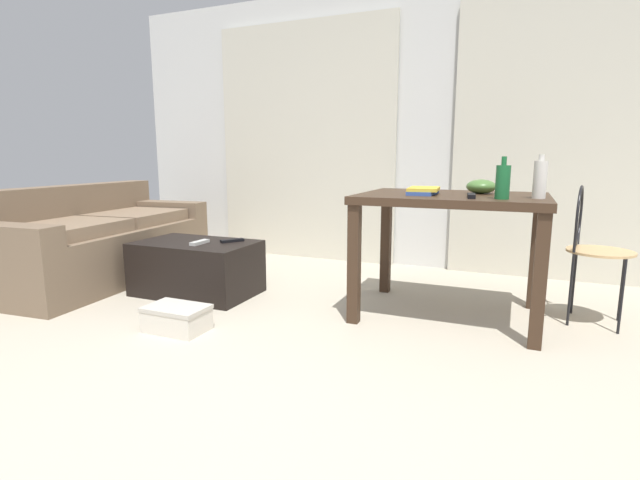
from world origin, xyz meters
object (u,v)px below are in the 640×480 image
(coffee_table, at_px, (197,268))
(bottle_far, at_px, (540,179))
(couch, at_px, (98,243))
(tv_remote_primary, at_px, (200,242))
(bottle_near, at_px, (503,182))
(wire_chair, at_px, (590,238))
(book_stack, at_px, (423,191))
(tv_remote_on_table, at_px, (471,196))
(tv_remote_secondary, at_px, (232,241))
(bowl, at_px, (481,187))
(craft_table, at_px, (451,213))
(shoebox, at_px, (177,318))

(coffee_table, height_order, bottle_far, bottle_far)
(couch, relative_size, tv_remote_primary, 11.30)
(bottle_far, relative_size, tv_remote_primary, 1.41)
(bottle_near, bearing_deg, wire_chair, 41.64)
(book_stack, xyz_separation_m, tv_remote_on_table, (0.31, -0.16, -0.01))
(coffee_table, distance_m, tv_remote_secondary, 0.35)
(tv_remote_on_table, xyz_separation_m, tv_remote_secondary, (-1.71, 0.10, -0.40))
(wire_chair, height_order, bowl, bowl)
(wire_chair, distance_m, bottle_near, 0.77)
(book_stack, bearing_deg, bottle_near, -20.78)
(bottle_near, xyz_separation_m, tv_remote_primary, (-2.05, -0.05, -0.48))
(coffee_table, xyz_separation_m, wire_chair, (2.65, 0.45, 0.34))
(coffee_table, bearing_deg, wire_chair, 9.58)
(bottle_far, distance_m, bowl, 0.42)
(wire_chair, height_order, tv_remote_primary, wire_chair)
(wire_chair, relative_size, book_stack, 2.77)
(couch, height_order, craft_table, craft_table)
(coffee_table, xyz_separation_m, bottle_far, (2.33, 0.11, 0.71))
(bowl, distance_m, tv_remote_secondary, 1.81)
(bottle_far, bearing_deg, tv_remote_secondary, -179.86)
(bottle_near, relative_size, tv_remote_primary, 1.35)
(bowl, relative_size, shoebox, 0.50)
(couch, bearing_deg, tv_remote_secondary, 2.48)
(craft_table, relative_size, bowl, 6.17)
(wire_chair, relative_size, shoebox, 2.34)
(couch, xyz_separation_m, bottle_near, (3.20, -0.06, 0.59))
(bowl, distance_m, tv_remote_on_table, 0.36)
(coffee_table, height_order, tv_remote_primary, tv_remote_primary)
(book_stack, bearing_deg, bowl, 30.21)
(tv_remote_primary, distance_m, tv_remote_secondary, 0.24)
(craft_table, distance_m, bottle_far, 0.56)
(couch, relative_size, bottle_near, 8.39)
(bowl, relative_size, tv_remote_secondary, 1.04)
(wire_chair, bearing_deg, tv_remote_primary, -168.85)
(wire_chair, bearing_deg, couch, -173.90)
(tv_remote_secondary, bearing_deg, bottle_far, 33.48)
(book_stack, bearing_deg, coffee_table, -174.12)
(couch, bearing_deg, bottle_far, 1.06)
(couch, bearing_deg, coffee_table, -2.69)
(tv_remote_primary, bearing_deg, tv_remote_secondary, 43.74)
(craft_table, xyz_separation_m, shoebox, (-1.46, -0.93, -0.61))
(bowl, xyz_separation_m, shoebox, (-1.62, -1.06, -0.77))
(bottle_far, bearing_deg, bottle_near, -147.92)
(craft_table, height_order, bottle_far, bottle_far)
(tv_remote_secondary, bearing_deg, couch, -144.18)
(bottle_near, bearing_deg, book_stack, 159.22)
(shoebox, bearing_deg, tv_remote_secondary, 98.54)
(shoebox, bearing_deg, bottle_far, 22.40)
(tv_remote_on_table, bearing_deg, couch, 172.10)
(couch, relative_size, tv_remote_secondary, 11.18)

